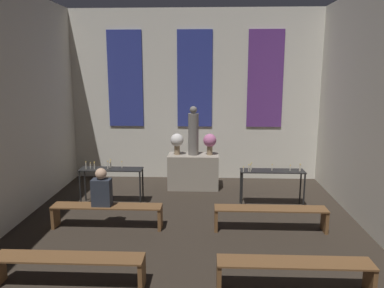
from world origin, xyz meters
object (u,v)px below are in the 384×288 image
Objects in this scene: candle_rack_right at (272,176)px; pew_back_right at (270,214)px; flower_vase_left at (177,141)px; candle_rack_left at (111,174)px; pew_third_right at (294,269)px; statue at (193,132)px; pew_back_left at (107,211)px; person_seated at (102,189)px; altar at (193,171)px; pew_third_left at (69,264)px; flower_vase_right at (210,142)px.

candle_rack_right is 1.38m from pew_back_right.
flower_vase_left is 0.38× the size of candle_rack_left.
pew_third_right and pew_back_right have the same top height.
statue reaches higher than candle_rack_right.
pew_back_left is (-3.35, -1.31, -0.38)m from candle_rack_right.
person_seated reaches higher than pew_back_left.
altar is 0.61× the size of pew_third_left.
pew_third_left is 2.87× the size of person_seated.
altar is at bearing 108.72° from pew_third_right.
pew_third_right is at bearing -71.28° from altar.
pew_third_left is 1.00× the size of pew_back_left.
candle_rack_left is at bearing -144.84° from altar.
statue is 4.98m from pew_third_right.
candle_rack_right is 0.67× the size of pew_back_right.
candle_rack_left is 1.91× the size of person_seated.
person_seated is at bearing -122.50° from statue.
person_seated is (-3.20, -0.00, 0.44)m from pew_back_right.
pew_third_left is (-1.56, -4.60, -0.11)m from altar.
pew_third_right is (1.56, -4.60, -1.12)m from statue.
flower_vase_right is at bearing 113.83° from pew_back_right.
flower_vase_left reaches higher than pew_third_left.
statue is 2.33m from candle_rack_left.
statue is at bearing 121.09° from pew_back_right.
altar is at bearing 57.50° from person_seated.
person_seated reaches higher than candle_rack_left.
candle_rack_right reaches higher than pew_third_right.
altar reaches higher than pew_back_right.
flower_vase_left is 0.26× the size of pew_back_left.
pew_third_right is 1.00× the size of pew_back_left.
pew_back_left is (0.00, 2.01, 0.00)m from pew_third_left.
person_seated is (-0.09, -0.00, 0.44)m from pew_back_left.
pew_back_right is 2.87× the size of person_seated.
altar is 4.85m from pew_third_right.
candle_rack_left is 1.00× the size of candle_rack_right.
flower_vase_left is (-0.42, -0.00, -0.23)m from statue.
candle_rack_right is 3.35m from pew_third_right.
statue is 0.59× the size of pew_back_left.
flower_vase_right is at bearing 29.78° from candle_rack_left.
flower_vase_left is 2.60m from candle_rack_right.
pew_back_left is 3.12m from pew_back_right.
pew_third_right is at bearing -66.75° from flower_vase_left.
pew_back_right is at bearing 90.00° from pew_third_right.
statue is at bearing 0.00° from flower_vase_left.
pew_third_left and pew_third_right have the same top height.
candle_rack_right is (2.21, -1.27, -0.51)m from flower_vase_left.
flower_vase_left is at bearing 76.05° from pew_third_left.
flower_vase_left is at bearing 150.06° from candle_rack_right.
candle_rack_right is at bearing 85.93° from pew_third_right.
candle_rack_left reaches higher than candle_rack_right.
pew_back_right is (3.12, 0.00, 0.00)m from pew_back_left.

